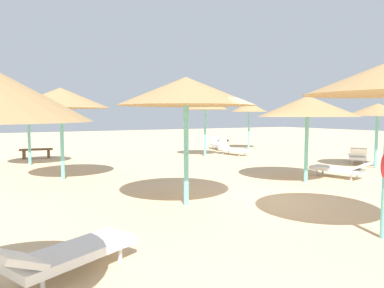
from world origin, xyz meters
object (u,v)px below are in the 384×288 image
at_px(parasol_0, 308,106).
at_px(parasol_8, 61,98).
at_px(parasol_3, 205,103).
at_px(bench_1, 36,152).
at_px(lounger_4, 218,144).
at_px(lounger_2, 357,156).
at_px(lounger_0, 341,169).
at_px(parasol_7, 186,92).
at_px(lounger_1, 66,253).
at_px(bench_0, 222,141).
at_px(lounger_3, 232,149).
at_px(parasol_4, 249,107).
at_px(parasol_2, 378,110).
at_px(parasol_5, 28,108).

xyz_separation_m(parasol_0, parasol_8, (-6.62, 4.28, 0.28)).
height_order(parasol_3, bench_1, parasol_3).
height_order(lounger_4, bench_1, lounger_4).
bearing_deg(lounger_2, parasol_0, -160.27).
bearing_deg(parasol_0, lounger_0, -2.07).
distance_m(parasol_7, lounger_2, 10.51).
bearing_deg(lounger_2, lounger_1, -159.43).
distance_m(lounger_4, bench_0, 2.30).
distance_m(parasol_3, lounger_0, 7.96).
distance_m(parasol_3, lounger_4, 4.32).
bearing_deg(parasol_7, bench_1, 100.80).
bearing_deg(lounger_2, lounger_3, 117.05).
bearing_deg(lounger_1, lounger_4, 49.39).
distance_m(parasol_3, lounger_3, 2.89).
distance_m(lounger_0, lounger_3, 7.47).
bearing_deg(parasol_4, parasol_7, -134.69).
height_order(parasol_3, lounger_3, parasol_3).
xyz_separation_m(parasol_3, lounger_2, (4.40, -5.60, -2.40)).
xyz_separation_m(parasol_0, lounger_0, (1.60, -0.06, -2.08)).
height_order(parasol_4, lounger_4, parasol_4).
bearing_deg(lounger_1, lounger_0, 17.44).
relative_size(parasol_0, lounger_2, 1.66).
bearing_deg(parasol_3, parasol_8, -156.78).
xyz_separation_m(parasol_2, parasol_7, (-9.30, -1.26, 0.34)).
xyz_separation_m(parasol_0, bench_0, (4.90, 11.80, -2.04)).
height_order(parasol_8, lounger_0, parasol_8).
relative_size(parasol_7, bench_1, 2.07).
bearing_deg(lounger_2, parasol_4, 89.33).
relative_size(parasol_7, lounger_0, 1.59).
xyz_separation_m(parasol_3, parasol_8, (-7.50, -3.22, -0.05)).
xyz_separation_m(lounger_0, lounger_1, (-9.36, -2.94, 0.00)).
bearing_deg(lounger_4, bench_1, 176.04).
height_order(parasol_0, parasol_7, parasol_7).
relative_size(parasol_0, parasol_2, 1.20).
relative_size(lounger_2, lounger_4, 0.94).
bearing_deg(lounger_2, bench_0, 92.20).
xyz_separation_m(parasol_8, lounger_3, (9.11, 3.08, -2.35)).
distance_m(parasol_7, lounger_1, 4.57).
bearing_deg(lounger_4, parasol_7, -127.16).
xyz_separation_m(lounger_3, bench_0, (2.41, 4.44, 0.02)).
bearing_deg(lounger_3, lounger_2, -62.95).
relative_size(parasol_3, parasol_4, 1.04).
xyz_separation_m(parasol_5, lounger_1, (-0.48, -11.52, -2.10)).
distance_m(parasol_0, parasol_3, 7.56).
height_order(parasol_2, parasol_8, parasol_8).
bearing_deg(parasol_7, lounger_0, 5.03).
distance_m(parasol_3, parasol_4, 4.93).
xyz_separation_m(parasol_0, parasol_3, (0.88, 7.50, 0.33)).
height_order(parasol_4, parasol_7, parasol_7).
relative_size(parasol_4, bench_1, 1.90).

